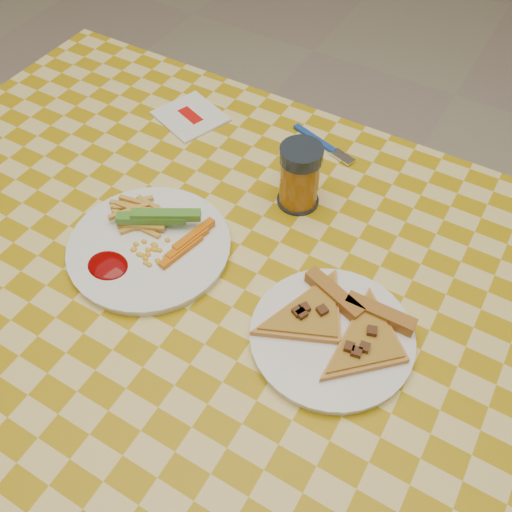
# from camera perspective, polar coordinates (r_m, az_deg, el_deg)

# --- Properties ---
(ground) EXTENTS (8.00, 8.00, 0.00)m
(ground) POSITION_cam_1_polar(r_m,az_deg,el_deg) (1.52, -2.41, -19.47)
(ground) COLOR #BAA795
(ground) RESTS_ON ground
(table) EXTENTS (1.28, 0.88, 0.76)m
(table) POSITION_cam_1_polar(r_m,az_deg,el_deg) (0.91, -3.82, -4.78)
(table) COLOR silver
(table) RESTS_ON ground
(plate_left) EXTENTS (0.32, 0.32, 0.01)m
(plate_left) POSITION_cam_1_polar(r_m,az_deg,el_deg) (0.89, -10.60, 0.82)
(plate_left) COLOR white
(plate_left) RESTS_ON table
(plate_right) EXTENTS (0.22, 0.22, 0.01)m
(plate_right) POSITION_cam_1_polar(r_m,az_deg,el_deg) (0.79, 7.56, -8.07)
(plate_right) COLOR white
(plate_right) RESTS_ON table
(fries_veggies) EXTENTS (0.19, 0.18, 0.04)m
(fries_veggies) POSITION_cam_1_polar(r_m,az_deg,el_deg) (0.89, -10.55, 2.41)
(fries_veggies) COLOR gold
(fries_veggies) RESTS_ON plate_left
(pizza_slices) EXTENTS (0.23, 0.22, 0.02)m
(pizza_slices) POSITION_cam_1_polar(r_m,az_deg,el_deg) (0.78, 8.37, -6.84)
(pizza_slices) COLOR gold
(pizza_slices) RESTS_ON plate_right
(drink_glass) EXTENTS (0.07, 0.07, 0.11)m
(drink_glass) POSITION_cam_1_polar(r_m,az_deg,el_deg) (0.91, 4.38, 7.92)
(drink_glass) COLOR black
(drink_glass) RESTS_ON table
(napkin) EXTENTS (0.15, 0.14, 0.01)m
(napkin) POSITION_cam_1_polar(r_m,az_deg,el_deg) (1.12, -6.57, 13.70)
(napkin) COLOR white
(napkin) RESTS_ON table
(fork) EXTENTS (0.14, 0.06, 0.01)m
(fork) POSITION_cam_1_polar(r_m,az_deg,el_deg) (1.06, 6.78, 11.03)
(fork) COLOR navy
(fork) RESTS_ON table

